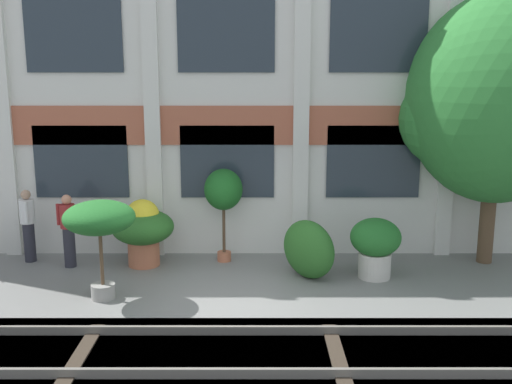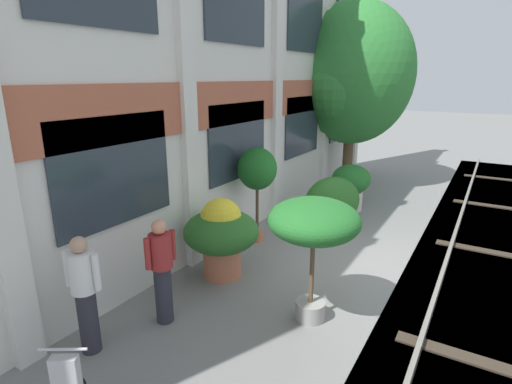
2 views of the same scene
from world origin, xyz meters
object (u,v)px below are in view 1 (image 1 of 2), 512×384
Objects in this scene: broadleaf_tree at (496,104)px; potted_plant_glazed_jar at (142,228)px; topiary_hedge at (308,249)px; resident_watching_tracks at (68,228)px; potted_plant_tall_urn at (99,221)px; resident_by_doorway at (28,223)px; potted_plant_fluted_column at (375,243)px; potted_plant_low_pan at (223,192)px.

broadleaf_tree reaches higher than potted_plant_glazed_jar.
resident_watching_tracks is at bearing 172.52° from topiary_hedge.
broadleaf_tree is 8.81m from potted_plant_tall_urn.
resident_watching_tracks reaches higher than topiary_hedge.
potted_plant_tall_urn is at bearing 118.75° from resident_by_doorway.
resident_watching_tracks reaches higher than potted_plant_fluted_column.
potted_plant_tall_urn is at bearing -163.64° from topiary_hedge.
potted_plant_fluted_column is 0.78× the size of resident_watching_tracks.
resident_by_doorway is at bearing -179.69° from potted_plant_low_pan.
potted_plant_low_pan is at bearing 161.32° from potted_plant_fluted_column.
resident_by_doorway is 1.11m from resident_watching_tracks.
potted_plant_tall_urn is (-0.43, -2.00, 0.68)m from potted_plant_glazed_jar.
broadleaf_tree is 3.10× the size of potted_plant_tall_urn.
potted_plant_low_pan reaches higher than potted_plant_tall_urn.
broadleaf_tree is 4.11m from potted_plant_fluted_column.
topiary_hedge is at bearing 179.76° from potted_plant_fluted_column.
resident_watching_tracks is (-1.22, 1.90, -0.66)m from potted_plant_tall_urn.
potted_plant_low_pan is 4.56m from resident_by_doorway.
potted_plant_tall_urn reaches higher than resident_by_doorway.
potted_plant_tall_urn reaches higher than potted_plant_fluted_column.
broadleaf_tree is at bearing 15.09° from potted_plant_tall_urn.
potted_plant_glazed_jar is (-1.81, -0.31, -0.77)m from potted_plant_low_pan.
broadleaf_tree reaches higher than topiary_hedge.
resident_by_doorway is at bearing 170.38° from topiary_hedge.
broadleaf_tree is at bearing 1.68° from potted_plant_glazed_jar.
potted_plant_tall_urn is 4.37m from topiary_hedge.
topiary_hedge is (4.10, 1.20, -0.93)m from potted_plant_tall_urn.
broadleaf_tree is 3.94× the size of potted_plant_glazed_jar.
potted_plant_tall_urn is at bearing 43.91° from resident_watching_tracks.
potted_plant_low_pan is 3.21m from potted_plant_tall_urn.
broadleaf_tree is 2.78× the size of potted_plant_low_pan.
resident_by_doorway is (-10.52, 0.05, -2.72)m from broadleaf_tree.
resident_watching_tracks is (-3.45, -0.40, -0.75)m from potted_plant_low_pan.
potted_plant_glazed_jar is 0.92× the size of resident_watching_tracks.
broadleaf_tree reaches higher than potted_plant_low_pan.
potted_plant_low_pan is 1.28× the size of resident_by_doorway.
potted_plant_tall_urn is 3.27m from resident_by_doorway.
potted_plant_low_pan is 3.57m from potted_plant_fluted_column.
potted_plant_glazed_jar is 1.65m from resident_watching_tracks.
resident_watching_tracks is at bearing -178.02° from broadleaf_tree.
potted_plant_low_pan is (-6.03, 0.08, -1.98)m from broadleaf_tree.
resident_by_doorway is 1.21× the size of topiary_hedge.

